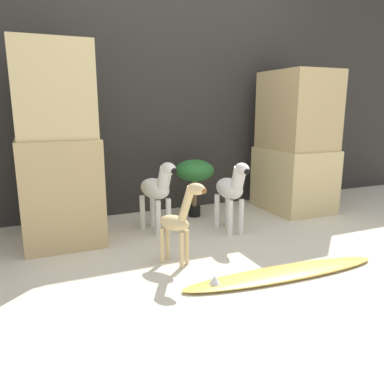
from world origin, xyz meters
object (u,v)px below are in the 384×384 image
(zebra_left, at_px, (157,189))
(surfboard, at_px, (282,273))
(giraffe_figurine, at_px, (179,219))
(zebra_right, at_px, (231,189))
(potted_palm_front, at_px, (194,173))

(zebra_left, relative_size, surfboard, 0.45)
(giraffe_figurine, relative_size, surfboard, 0.42)
(zebra_right, relative_size, potted_palm_front, 1.11)
(potted_palm_front, bearing_deg, zebra_left, -147.34)
(zebra_left, bearing_deg, potted_palm_front, 32.66)
(giraffe_figurine, relative_size, potted_palm_front, 1.04)
(zebra_left, height_order, potted_palm_front, zebra_left)
(zebra_left, height_order, surfboard, zebra_left)
(surfboard, bearing_deg, zebra_right, 82.49)
(zebra_right, bearing_deg, potted_palm_front, 100.21)
(zebra_right, xyz_separation_m, potted_palm_front, (-0.09, 0.53, 0.06))
(zebra_left, bearing_deg, zebra_right, -23.16)
(zebra_left, relative_size, giraffe_figurine, 1.07)
(surfboard, bearing_deg, potted_palm_front, 89.27)
(surfboard, bearing_deg, zebra_left, 111.88)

